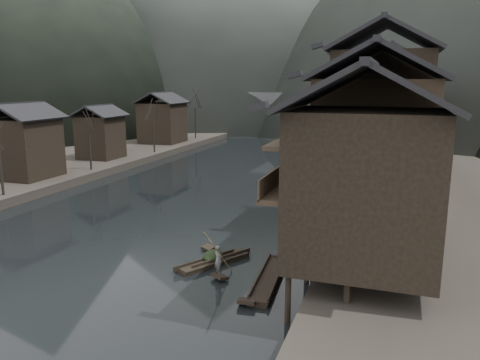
% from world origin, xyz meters
% --- Properties ---
extents(water, '(300.00, 300.00, 0.00)m').
position_xyz_m(water, '(0.00, 0.00, 0.00)').
color(water, black).
rests_on(water, ground).
extents(left_bank, '(40.00, 200.00, 1.20)m').
position_xyz_m(left_bank, '(-35.00, 40.00, 0.60)').
color(left_bank, '#2D2823').
rests_on(left_bank, ground).
extents(stilt_houses, '(9.00, 67.60, 16.11)m').
position_xyz_m(stilt_houses, '(17.28, 19.29, 8.98)').
color(stilt_houses, black).
rests_on(stilt_houses, ground).
extents(left_houses, '(8.10, 53.20, 8.73)m').
position_xyz_m(left_houses, '(-20.50, 20.12, 5.66)').
color(left_houses, black).
rests_on(left_houses, left_bank).
extents(bare_trees, '(3.98, 61.87, 7.97)m').
position_xyz_m(bare_trees, '(-17.00, 22.56, 6.48)').
color(bare_trees, black).
rests_on(bare_trees, left_bank).
extents(moored_sampans, '(2.90, 66.46, 0.47)m').
position_xyz_m(moored_sampans, '(12.03, 23.01, 0.20)').
color(moored_sampans, black).
rests_on(moored_sampans, water).
extents(midriver_boats, '(8.49, 49.04, 0.45)m').
position_xyz_m(midriver_boats, '(1.61, 53.83, 0.20)').
color(midriver_boats, black).
rests_on(midriver_boats, water).
extents(stone_bridge, '(40.00, 6.00, 9.00)m').
position_xyz_m(stone_bridge, '(-0.00, 72.00, 5.11)').
color(stone_bridge, '#4C4C4F').
rests_on(stone_bridge, ground).
extents(hero_sampan, '(3.64, 5.30, 0.44)m').
position_xyz_m(hero_sampan, '(8.00, -4.68, 0.20)').
color(hero_sampan, black).
rests_on(hero_sampan, water).
extents(cargo_heap, '(1.23, 1.61, 0.74)m').
position_xyz_m(cargo_heap, '(7.87, -4.45, 0.81)').
color(cargo_heap, black).
rests_on(cargo_heap, hero_sampan).
extents(boatman, '(0.76, 0.72, 1.74)m').
position_xyz_m(boatman, '(8.99, -6.36, 1.31)').
color(boatman, slate).
rests_on(boatman, hero_sampan).
extents(bamboo_pole, '(1.06, 2.73, 3.76)m').
position_xyz_m(bamboo_pole, '(9.19, -6.36, 4.06)').
color(bamboo_pole, '#8C7A51').
rests_on(bamboo_pole, boatman).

